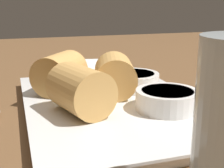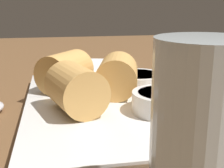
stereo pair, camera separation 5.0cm
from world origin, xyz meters
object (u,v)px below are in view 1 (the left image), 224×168
Objects in this scene: serving_plate at (112,106)px; napkin at (87,67)px; dipping_bowl_far at (133,80)px; dipping_bowl_near at (167,99)px.

napkin is at bearing 173.55° from serving_plate.
serving_plate is at bearing -47.19° from dipping_bowl_far.
serving_plate is 26.94cm from napkin.
serving_plate is 4.27× the size of dipping_bowl_far.
dipping_bowl_near reaches higher than serving_plate.
dipping_bowl_near is (5.31, 5.26, 2.04)cm from serving_plate.
serving_plate is at bearing -6.45° from napkin.
serving_plate is at bearing -135.26° from dipping_bowl_near.
dipping_bowl_far reaches higher than napkin.
napkin is (-22.43, -1.67, -2.49)cm from dipping_bowl_far.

